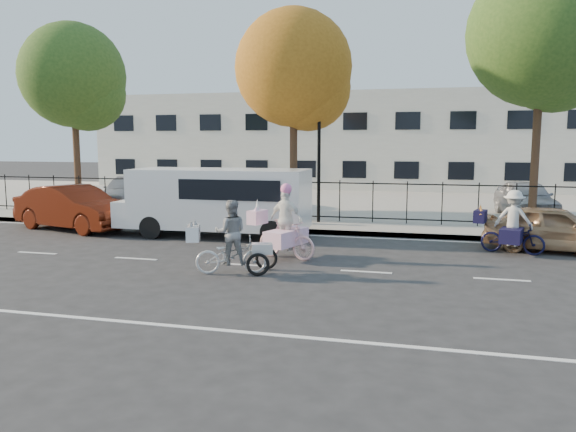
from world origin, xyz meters
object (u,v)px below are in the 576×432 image
(unicorn_bike, at_px, (285,231))
(lot_car_b, at_px, (176,191))
(zebra_trike, at_px, (231,245))
(red_sedan, at_px, (75,208))
(white_van, at_px, (217,199))
(lot_car_a, at_px, (125,191))
(lamppost, at_px, (319,139))
(lot_car_d, at_px, (526,198))
(pedestrian, at_px, (230,196))
(bull_bike, at_px, (512,228))
(lot_car_c, at_px, (250,194))
(gold_sedan, at_px, (555,229))

(unicorn_bike, relative_size, lot_car_b, 0.41)
(zebra_trike, bearing_deg, red_sedan, 38.07)
(white_van, height_order, lot_car_a, white_van)
(lamppost, distance_m, lot_car_d, 8.52)
(zebra_trike, relative_size, white_van, 0.32)
(pedestrian, bearing_deg, lot_car_a, -62.43)
(zebra_trike, relative_size, lot_car_b, 0.41)
(zebra_trike, height_order, lot_car_b, zebra_trike)
(lamppost, bearing_deg, lot_car_d, 24.67)
(pedestrian, height_order, lot_car_d, pedestrian)
(bull_bike, xyz_separation_m, pedestrian, (-9.22, 2.91, 0.38))
(lot_car_d, bearing_deg, lot_car_c, 172.26)
(red_sedan, bearing_deg, zebra_trike, -106.00)
(red_sedan, xyz_separation_m, pedestrian, (4.87, 2.24, 0.31))
(lot_car_b, bearing_deg, lamppost, -45.20)
(gold_sedan, bearing_deg, lamppost, 77.25)
(white_van, bearing_deg, lot_car_b, 123.68)
(unicorn_bike, distance_m, pedestrian, 6.14)
(lamppost, distance_m, pedestrian, 3.81)
(white_van, height_order, gold_sedan, white_van)
(zebra_trike, height_order, unicorn_bike, unicorn_bike)
(pedestrian, bearing_deg, gold_sedan, 136.27)
(gold_sedan, height_order, lot_car_d, lot_car_d)
(unicorn_bike, height_order, lot_car_c, unicorn_bike)
(pedestrian, xyz_separation_m, lot_car_d, (10.60, 4.12, -0.21))
(pedestrian, bearing_deg, red_sedan, -6.49)
(lot_car_a, relative_size, lot_car_b, 0.87)
(lamppost, distance_m, red_sedan, 8.84)
(white_van, bearing_deg, lamppost, 46.56)
(bull_bike, xyz_separation_m, lot_car_a, (-15.85, 6.92, 0.07))
(bull_bike, bearing_deg, unicorn_bike, 125.77)
(bull_bike, distance_m, lot_car_a, 17.29)
(lot_car_d, bearing_deg, zebra_trike, -133.16)
(lamppost, height_order, pedestrian, lamppost)
(bull_bike, bearing_deg, zebra_trike, 137.11)
(lot_car_c, xyz_separation_m, lot_car_d, (11.23, -0.04, 0.10))
(lot_car_a, xyz_separation_m, lot_car_b, (2.40, 0.32, 0.06))
(gold_sedan, height_order, pedestrian, pedestrian)
(bull_bike, height_order, lot_car_b, bull_bike)
(zebra_trike, bearing_deg, pedestrian, 1.12)
(red_sedan, distance_m, lot_car_a, 6.50)
(lot_car_a, xyz_separation_m, lot_car_d, (17.23, 0.10, 0.10))
(unicorn_bike, xyz_separation_m, lot_car_c, (-4.03, 9.25, 0.03))
(lot_car_b, bearing_deg, red_sedan, -114.48)
(lamppost, relative_size, pedestrian, 2.35)
(red_sedan, bearing_deg, gold_sedan, -73.71)
(lot_car_d, bearing_deg, unicorn_bike, -135.55)
(gold_sedan, relative_size, lot_car_a, 0.90)
(white_van, xyz_separation_m, lot_car_b, (-4.64, 6.65, -0.38))
(gold_sedan, bearing_deg, lot_car_d, 7.95)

